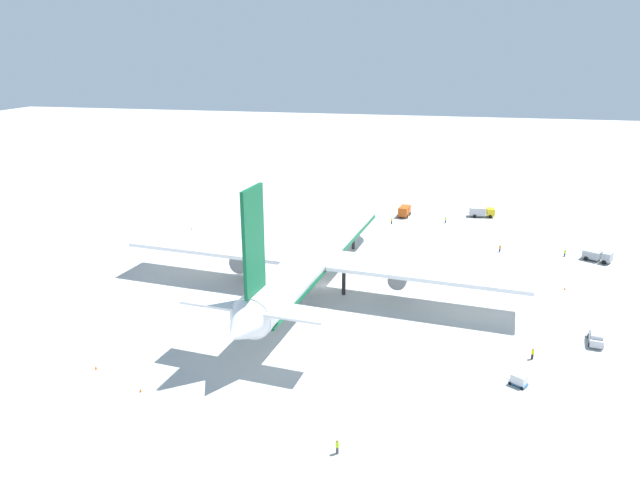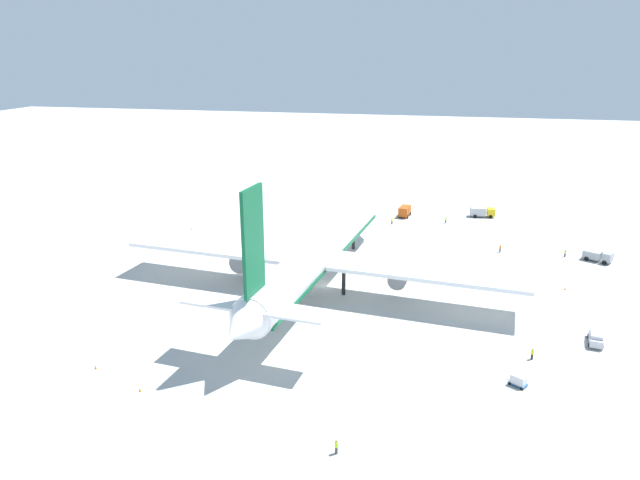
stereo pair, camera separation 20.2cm
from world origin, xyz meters
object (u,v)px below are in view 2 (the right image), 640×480
at_px(airliner, 319,251).
at_px(ground_worker_0, 500,248).
at_px(ground_worker_2, 532,354).
at_px(ground_worker_3, 446,220).
at_px(service_truck_0, 405,211).
at_px(traffic_cone_4, 565,289).
at_px(service_truck_2, 482,212).
at_px(service_van, 596,337).
at_px(traffic_cone_1, 96,367).
at_px(ground_worker_5, 336,447).
at_px(ground_worker_1, 565,253).
at_px(traffic_cone_2, 140,390).
at_px(baggage_cart_0, 518,380).
at_px(traffic_cone_0, 242,220).
at_px(traffic_cone_3, 192,228).
at_px(service_truck_1, 598,256).
at_px(ground_worker_4, 392,221).

xyz_separation_m(airliner, ground_worker_0, (27.98, -34.56, -6.32)).
relative_size(ground_worker_2, ground_worker_3, 1.04).
distance_m(service_truck_0, ground_worker_2, 75.25).
bearing_deg(traffic_cone_4, service_truck_2, 15.48).
bearing_deg(service_truck_2, ground_worker_2, -176.94).
relative_size(service_van, traffic_cone_1, 9.13).
distance_m(ground_worker_5, traffic_cone_1, 37.69).
xyz_separation_m(service_truck_0, service_truck_2, (4.03, -20.16, -0.09)).
bearing_deg(airliner, traffic_cone_4, -78.92).
relative_size(airliner, ground_worker_1, 45.84).
bearing_deg(ground_worker_3, traffic_cone_4, -150.33).
relative_size(airliner, traffic_cone_2, 136.36).
bearing_deg(baggage_cart_0, service_van, -40.78).
relative_size(ground_worker_1, ground_worker_3, 0.99).
bearing_deg(ground_worker_3, traffic_cone_0, 100.68).
relative_size(ground_worker_0, traffic_cone_0, 3.04).
height_order(ground_worker_5, traffic_cone_0, ground_worker_5).
bearing_deg(ground_worker_0, ground_worker_1, -90.06).
bearing_deg(traffic_cone_3, service_truck_1, -91.23).
xyz_separation_m(ground_worker_3, traffic_cone_2, (-87.12, 37.73, -0.56)).
bearing_deg(traffic_cone_1, ground_worker_5, -105.36).
height_order(traffic_cone_3, traffic_cone_4, same).
relative_size(ground_worker_3, ground_worker_4, 0.96).
bearing_deg(ground_worker_0, baggage_cart_0, 178.53).
relative_size(ground_worker_3, traffic_cone_3, 3.01).
bearing_deg(ground_worker_2, airliner, 61.95).
xyz_separation_m(airliner, service_truck_0, (52.18, -11.62, -5.64)).
xyz_separation_m(service_van, ground_worker_2, (-7.09, 9.99, -0.15)).
bearing_deg(traffic_cone_3, traffic_cone_2, -160.63).
bearing_deg(service_van, ground_worker_0, 15.69).
bearing_deg(airliner, traffic_cone_2, 158.71).
xyz_separation_m(airliner, baggage_cart_0, (-26.62, -33.16, -6.33)).
bearing_deg(ground_worker_1, traffic_cone_0, 82.37).
height_order(ground_worker_3, traffic_cone_4, ground_worker_3).
bearing_deg(service_truck_1, ground_worker_2, 158.02).
distance_m(ground_worker_4, traffic_cone_1, 86.12).
distance_m(ground_worker_2, ground_worker_4, 68.66).
bearing_deg(ground_worker_3, ground_worker_5, 173.69).
xyz_separation_m(service_truck_0, service_van, (-64.16, -34.17, -0.49)).
height_order(airliner, ground_worker_4, airliner).
height_order(service_truck_1, ground_worker_1, service_truck_1).
height_order(airliner, ground_worker_1, airliner).
bearing_deg(service_truck_1, traffic_cone_1, 128.28).
relative_size(service_truck_0, service_truck_2, 0.83).
bearing_deg(ground_worker_2, traffic_cone_4, -18.10).
distance_m(service_truck_0, ground_worker_1, 43.73).
xyz_separation_m(service_truck_1, traffic_cone_1, (-61.85, 78.38, -0.99)).
xyz_separation_m(ground_worker_1, ground_worker_4, (16.20, 38.96, 0.05)).
relative_size(airliner, traffic_cone_0, 136.36).
bearing_deg(ground_worker_0, traffic_cone_4, -151.66).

